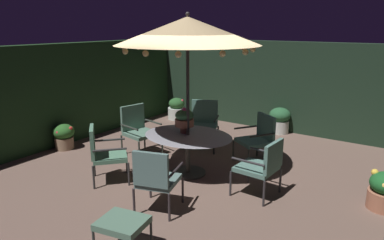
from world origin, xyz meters
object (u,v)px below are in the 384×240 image
object	(u,v)px
patio_dining_table	(188,142)
potted_plant_left_near	(177,109)
patio_chair_southeast	(103,151)
patio_chair_southwest	(262,164)
patio_chair_east	(138,127)
centerpiece_planter	(184,119)
patio_chair_northeast	(203,121)
patio_chair_north	(258,136)
potted_plant_front_corner	(64,136)
patio_chair_south	(156,177)
potted_plant_back_center	(280,120)
patio_umbrella	(188,31)
ottoman_footrest	(122,224)

from	to	relation	value
patio_dining_table	potted_plant_left_near	xyz separation A→B (m)	(-2.53, 3.05, -0.30)
patio_chair_southeast	patio_chair_southwest	distance (m)	2.68
patio_chair_southeast	patio_chair_east	bearing A→B (deg)	108.75
centerpiece_planter	patio_chair_northeast	size ratio (longest dim) A/B	0.44
patio_chair_north	potted_plant_front_corner	size ratio (longest dim) A/B	1.71
patio_dining_table	potted_plant_left_near	size ratio (longest dim) A/B	2.70
patio_chair_northeast	patio_chair_south	bearing A→B (deg)	-70.64
patio_chair_south	patio_chair_southeast	bearing A→B (deg)	167.52
patio_chair_east	patio_chair_south	distance (m)	2.55
patio_chair_northeast	potted_plant_back_center	world-z (taller)	patio_chair_northeast
potted_plant_back_center	potted_plant_front_corner	world-z (taller)	potted_plant_back_center
patio_umbrella	patio_chair_east	bearing A→B (deg)	169.21
patio_chair_northeast	potted_plant_back_center	size ratio (longest dim) A/B	1.62
patio_chair_north	patio_chair_east	bearing A→B (deg)	-157.26
potted_plant_left_near	potted_plant_back_center	distance (m)	2.98
patio_chair_southeast	ottoman_footrest	xyz separation A→B (m)	(1.70, -1.26, -0.19)
patio_dining_table	patio_chair_south	xyz separation A→B (m)	(0.43, -1.42, -0.04)
patio_umbrella	potted_plant_left_near	size ratio (longest dim) A/B	4.64
centerpiece_planter	ottoman_footrest	xyz separation A→B (m)	(0.83, -2.45, -0.64)
patio_chair_north	patio_umbrella	bearing A→B (deg)	-123.47
patio_chair_northeast	patio_chair_southeast	size ratio (longest dim) A/B	1.05
patio_chair_southwest	potted_plant_back_center	size ratio (longest dim) A/B	1.45
potted_plant_left_near	patio_chair_east	bearing A→B (deg)	-69.06
patio_umbrella	potted_plant_front_corner	size ratio (longest dim) A/B	5.12
patio_umbrella	patio_chair_east	distance (m)	2.48
patio_chair_southwest	centerpiece_planter	bearing A→B (deg)	174.49
ottoman_footrest	potted_plant_left_near	distance (m)	6.31
patio_chair_north	patio_chair_south	size ratio (longest dim) A/B	0.97
patio_chair_southeast	patio_chair_south	size ratio (longest dim) A/B	1.01
centerpiece_planter	potted_plant_back_center	bearing A→B (deg)	80.38
patio_chair_north	potted_plant_front_corner	world-z (taller)	patio_chair_north
patio_chair_northeast	potted_plant_back_center	bearing A→B (deg)	64.03
potted_plant_back_center	patio_chair_south	bearing A→B (deg)	-90.01
centerpiece_planter	patio_chair_east	world-z (taller)	centerpiece_planter
patio_dining_table	potted_plant_front_corner	bearing A→B (deg)	-171.97
centerpiece_planter	ottoman_footrest	size ratio (longest dim) A/B	0.74
patio_chair_south	potted_plant_front_corner	bearing A→B (deg)	163.93
centerpiece_planter	patio_chair_north	bearing A→B (deg)	50.73
centerpiece_planter	patio_chair_southeast	bearing A→B (deg)	-126.25
patio_chair_east	patio_chair_south	world-z (taller)	patio_chair_east
patio_umbrella	patio_chair_southwest	xyz separation A→B (m)	(1.48, -0.08, -2.01)
patio_chair_south	potted_plant_left_near	world-z (taller)	patio_chair_south
centerpiece_planter	patio_chair_southwest	xyz separation A→B (m)	(1.61, -0.16, -0.47)
patio_umbrella	potted_plant_front_corner	world-z (taller)	patio_umbrella
centerpiece_planter	potted_plant_left_near	world-z (taller)	centerpiece_planter
patio_chair_north	patio_chair_south	bearing A→B (deg)	-98.24
ottoman_footrest	potted_plant_left_near	world-z (taller)	potted_plant_left_near
patio_dining_table	patio_chair_northeast	xyz separation A→B (m)	(-0.55, 1.38, 0.01)
ottoman_footrest	potted_plant_back_center	xyz separation A→B (m)	(-0.27, 5.77, -0.02)
potted_plant_left_near	patio_dining_table	bearing A→B (deg)	-50.35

